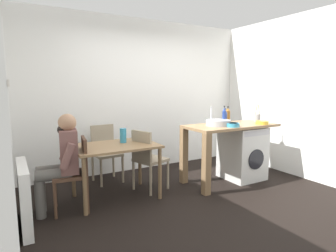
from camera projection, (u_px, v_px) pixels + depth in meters
ground_plane at (194, 200)px, 3.79m from camera, size 5.46×5.46×0.00m
wall_back at (140, 96)px, 5.10m from camera, size 4.60×0.10×2.70m
wall_window_side at (2, 105)px, 2.55m from camera, size 0.12×3.80×2.70m
wall_counter_side at (301, 97)px, 4.65m from camera, size 0.10×3.80×2.70m
radiator at (24, 196)px, 3.01m from camera, size 0.10×0.80×0.70m
dining_table at (116, 152)px, 3.77m from camera, size 1.10×0.76×0.74m
chair_person_seat at (76, 170)px, 3.43m from camera, size 0.45×0.45×0.90m
chair_opposite at (147, 157)px, 4.05m from camera, size 0.50×0.50×0.90m
chair_spare_by_wall at (105, 150)px, 4.50m from camera, size 0.43×0.43×0.90m
seated_person at (61, 158)px, 3.35m from camera, size 0.53×0.53×1.20m
kitchen_counter at (221, 135)px, 4.35m from camera, size 1.50×0.68×0.92m
washing_machine at (242, 153)px, 4.63m from camera, size 0.60×0.61×0.86m
sink_basin at (218, 123)px, 4.30m from camera, size 0.38×0.38×0.09m
tap at (211, 116)px, 4.44m from camera, size 0.02×0.02×0.28m
bottle_tall_green at (224, 116)px, 4.42m from camera, size 0.06×0.06×0.30m
bottle_squat_brown at (225, 117)px, 4.57m from camera, size 0.06×0.06×0.24m
bottle_clear_small at (228, 115)px, 4.69m from camera, size 0.08×0.08×0.27m
mixing_bowl at (232, 125)px, 4.18m from camera, size 0.21×0.21×0.06m
utensil_crock at (257, 118)px, 4.78m from camera, size 0.11×0.11×0.30m
colander at (262, 122)px, 4.46m from camera, size 0.20×0.20×0.06m
vase at (123, 135)px, 3.90m from camera, size 0.09×0.09×0.20m
scissors at (233, 125)px, 4.32m from camera, size 0.15×0.06×0.01m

